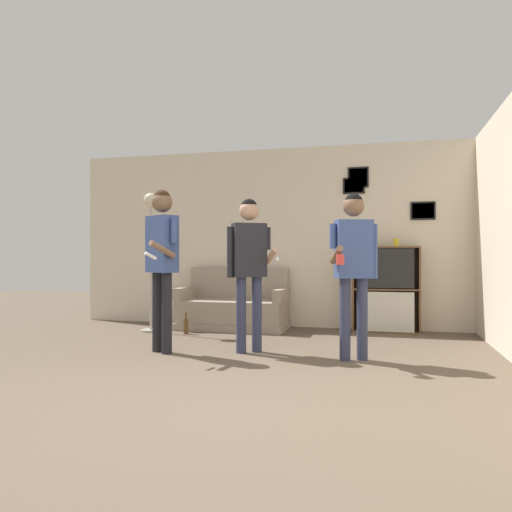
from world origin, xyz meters
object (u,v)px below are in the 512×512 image
(bookshelf, at_px, (386,289))
(floor_lamp, at_px, (151,234))
(person_watcher_holding_cup, at_px, (354,257))
(person_player_foreground_left, at_px, (162,251))
(bottle_on_floor, at_px, (186,326))
(couch, at_px, (234,309))
(drinking_cup, at_px, (396,242))
(person_player_foreground_center, at_px, (249,258))

(bookshelf, distance_m, floor_lamp, 3.40)
(bookshelf, distance_m, person_watcher_holding_cup, 2.13)
(floor_lamp, height_order, person_watcher_holding_cup, floor_lamp)
(person_player_foreground_left, xyz_separation_m, bottle_on_floor, (-0.25, 1.30, -1.01))
(couch, xyz_separation_m, drinking_cup, (2.31, 0.20, 0.96))
(floor_lamp, xyz_separation_m, drinking_cup, (3.36, 0.77, -0.12))
(couch, bearing_deg, person_player_foreground_left, -96.88)
(person_player_foreground_left, bearing_deg, couch, 83.12)
(floor_lamp, distance_m, person_watcher_holding_cup, 3.18)
(bottle_on_floor, height_order, drinking_cup, drinking_cup)
(bookshelf, distance_m, person_player_foreground_center, 2.46)
(bookshelf, xyz_separation_m, person_player_foreground_center, (-1.47, -1.91, 0.45))
(bookshelf, xyz_separation_m, person_player_foreground_left, (-2.41, -2.15, 0.52))
(floor_lamp, xyz_separation_m, bottle_on_floor, (0.57, -0.08, -1.26))
(bookshelf, height_order, drinking_cup, drinking_cup)
(person_player_foreground_center, bearing_deg, floor_lamp, 146.77)
(person_watcher_holding_cup, bearing_deg, floor_lamp, 155.97)
(person_player_foreground_left, distance_m, person_watcher_holding_cup, 2.08)
(bottle_on_floor, bearing_deg, person_watcher_holding_cup, -27.38)
(floor_lamp, height_order, person_player_foreground_left, floor_lamp)
(person_player_foreground_left, relative_size, person_watcher_holding_cup, 1.05)
(bottle_on_floor, bearing_deg, couch, 53.68)
(person_player_foreground_left, relative_size, bottle_on_floor, 6.13)
(couch, distance_m, person_watcher_holding_cup, 2.73)
(couch, xyz_separation_m, bookshelf, (2.17, 0.20, 0.31))
(bookshelf, bearing_deg, couch, -174.84)
(floor_lamp, bearing_deg, couch, 28.69)
(person_player_foreground_center, distance_m, person_watcher_holding_cup, 1.15)
(couch, xyz_separation_m, floor_lamp, (-1.05, -0.57, 1.08))
(person_player_foreground_left, bearing_deg, bottle_on_floor, 100.80)
(bookshelf, bearing_deg, person_watcher_holding_cup, -99.11)
(couch, height_order, bottle_on_floor, couch)
(floor_lamp, height_order, bottle_on_floor, floor_lamp)
(person_player_foreground_left, distance_m, drinking_cup, 3.34)
(couch, height_order, floor_lamp, floor_lamp)
(person_player_foreground_center, bearing_deg, person_player_foreground_left, -165.62)
(bookshelf, relative_size, person_player_foreground_center, 0.71)
(couch, relative_size, drinking_cup, 14.37)
(floor_lamp, xyz_separation_m, person_watcher_holding_cup, (2.89, -1.29, -0.32))
(bookshelf, height_order, person_watcher_holding_cup, person_watcher_holding_cup)
(person_player_foreground_left, bearing_deg, drinking_cup, 40.26)
(bookshelf, xyz_separation_m, person_watcher_holding_cup, (-0.33, -2.06, 0.45))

